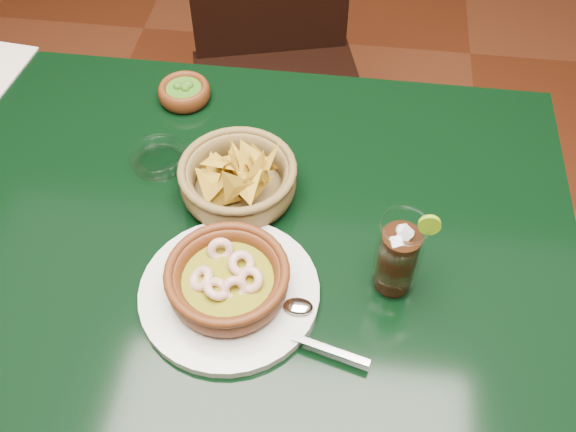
# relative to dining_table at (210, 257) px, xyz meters

# --- Properties ---
(ground) EXTENTS (7.00, 7.00, 0.00)m
(ground) POSITION_rel_dining_table_xyz_m (0.00, 0.00, -0.65)
(ground) COLOR #471C0C
(ground) RESTS_ON ground
(dining_table) EXTENTS (1.20, 0.80, 0.75)m
(dining_table) POSITION_rel_dining_table_xyz_m (0.00, 0.00, 0.00)
(dining_table) COLOR black
(dining_table) RESTS_ON ground
(dining_chair) EXTENTS (0.53, 0.53, 0.94)m
(dining_chair) POSITION_rel_dining_table_xyz_m (0.02, 0.71, -0.14)
(dining_chair) COLOR black
(dining_chair) RESTS_ON ground
(shrimp_plate) EXTENTS (0.35, 0.27, 0.07)m
(shrimp_plate) POSITION_rel_dining_table_xyz_m (0.07, -0.13, 0.13)
(shrimp_plate) COLOR silver
(shrimp_plate) RESTS_ON dining_table
(chip_basket) EXTENTS (0.23, 0.23, 0.14)m
(chip_basket) POSITION_rel_dining_table_xyz_m (0.05, 0.07, 0.13)
(chip_basket) COLOR brown
(chip_basket) RESTS_ON dining_table
(guacamole_ramekin) EXTENTS (0.12, 0.12, 0.04)m
(guacamole_ramekin) POSITION_rel_dining_table_xyz_m (-0.10, 0.29, 0.12)
(guacamole_ramekin) COLOR #4B210C
(guacamole_ramekin) RESTS_ON dining_table
(cola_drink) EXTENTS (0.14, 0.14, 0.16)m
(cola_drink) POSITION_rel_dining_table_xyz_m (0.31, -0.08, 0.17)
(cola_drink) COLOR white
(cola_drink) RESTS_ON dining_table
(glass_ashtray) EXTENTS (0.11, 0.11, 0.03)m
(glass_ashtray) POSITION_rel_dining_table_xyz_m (-0.10, 0.12, 0.11)
(glass_ashtray) COLOR white
(glass_ashtray) RESTS_ON dining_table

